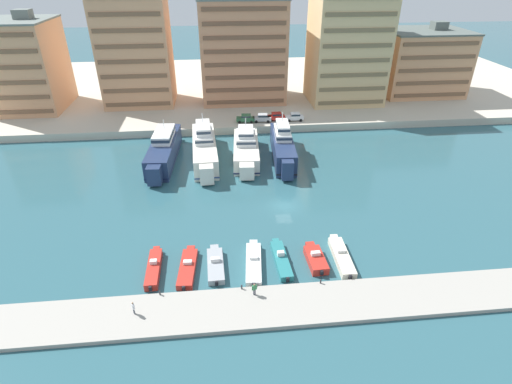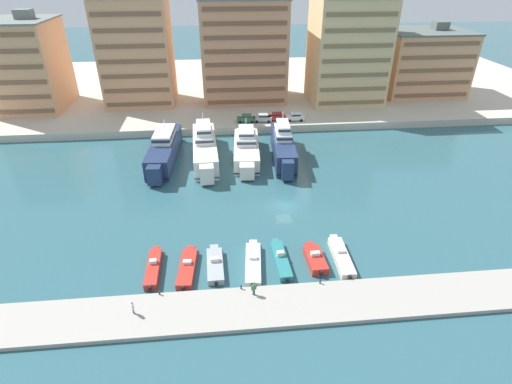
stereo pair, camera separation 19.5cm
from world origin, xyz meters
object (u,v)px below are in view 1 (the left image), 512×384
at_px(motorboat_teal_center, 281,259).
at_px(motorboat_red_center_right, 315,259).
at_px(car_red_mid_left, 276,116).
at_px(motorboat_red_left, 188,268).
at_px(yacht_navy_center_left, 283,146).
at_px(car_white_center_left, 295,116).
at_px(yacht_ivory_left, 205,147).
at_px(motorboat_red_far_left, 154,268).
at_px(yacht_navy_far_left, 164,149).
at_px(motorboat_grey_mid_left, 215,265).
at_px(yacht_ivory_mid_left, 246,148).
at_px(car_green_far_left, 246,118).
at_px(pedestrian_near_edge, 133,307).
at_px(pedestrian_mid_deck, 254,288).
at_px(motorboat_cream_mid_right, 341,256).
at_px(car_silver_left, 262,118).
at_px(motorboat_white_center_left, 254,263).

relative_size(motorboat_teal_center, motorboat_red_center_right, 1.34).
relative_size(motorboat_teal_center, car_red_mid_left, 1.99).
bearing_deg(motorboat_teal_center, motorboat_red_left, -178.11).
bearing_deg(yacht_navy_center_left, car_white_center_left, 71.59).
height_order(yacht_ivory_left, motorboat_red_far_left, yacht_ivory_left).
xyz_separation_m(yacht_navy_far_left, motorboat_grey_mid_left, (9.34, -32.28, -1.83)).
distance_m(yacht_ivory_mid_left, car_green_far_left, 15.40).
xyz_separation_m(yacht_navy_far_left, pedestrian_near_edge, (0.49, -39.55, -0.73)).
bearing_deg(pedestrian_mid_deck, yacht_navy_far_left, 109.85).
bearing_deg(motorboat_red_far_left, car_green_far_left, 72.07).
bearing_deg(motorboat_cream_mid_right, car_silver_left, 95.99).
height_order(motorboat_grey_mid_left, pedestrian_mid_deck, pedestrian_mid_deck).
bearing_deg(motorboat_red_left, car_green_far_left, 76.88).
bearing_deg(motorboat_teal_center, yacht_navy_far_left, 118.98).
relative_size(yacht_ivory_left, motorboat_grey_mid_left, 2.98).
relative_size(yacht_navy_far_left, car_silver_left, 5.15).
distance_m(yacht_ivory_left, motorboat_cream_mid_right, 36.94).
xyz_separation_m(motorboat_red_far_left, car_green_far_left, (15.20, 46.99, 2.14)).
xyz_separation_m(yacht_navy_center_left, motorboat_white_center_left, (-8.66, -31.15, -2.10)).
height_order(yacht_navy_center_left, motorboat_grey_mid_left, yacht_navy_center_left).
height_order(motorboat_grey_mid_left, motorboat_teal_center, motorboat_teal_center).
distance_m(motorboat_white_center_left, car_green_far_left, 47.33).
relative_size(motorboat_red_left, car_green_far_left, 1.90).
bearing_deg(motorboat_teal_center, car_silver_left, 86.46).
distance_m(yacht_ivory_left, pedestrian_near_edge, 40.14).
distance_m(motorboat_red_far_left, motorboat_teal_center, 16.07).
xyz_separation_m(yacht_ivory_mid_left, car_silver_left, (4.89, 15.27, 0.62)).
bearing_deg(motorboat_red_far_left, yacht_ivory_mid_left, 66.03).
relative_size(yacht_navy_center_left, pedestrian_near_edge, 11.77).
distance_m(yacht_navy_center_left, car_white_center_left, 16.80).
distance_m(yacht_ivory_left, motorboat_white_center_left, 33.03).
height_order(motorboat_red_far_left, car_white_center_left, car_white_center_left).
bearing_deg(pedestrian_near_edge, car_white_center_left, 62.99).
height_order(motorboat_cream_mid_right, car_green_far_left, car_green_far_left).
relative_size(motorboat_cream_mid_right, car_white_center_left, 2.08).
bearing_deg(pedestrian_near_edge, motorboat_grey_mid_left, 39.37).
height_order(yacht_ivory_mid_left, pedestrian_mid_deck, yacht_ivory_mid_left).
bearing_deg(motorboat_red_left, yacht_navy_far_left, 100.26).
distance_m(yacht_ivory_left, car_white_center_left, 25.15).
height_order(motorboat_cream_mid_right, pedestrian_near_edge, pedestrian_near_edge).
height_order(yacht_ivory_mid_left, car_red_mid_left, yacht_ivory_mid_left).
bearing_deg(pedestrian_mid_deck, motorboat_red_left, 144.70).
height_order(yacht_navy_far_left, motorboat_red_left, yacht_navy_far_left).
bearing_deg(motorboat_white_center_left, motorboat_cream_mid_right, 0.25).
bearing_deg(yacht_ivory_left, pedestrian_mid_deck, -81.05).
relative_size(motorboat_red_center_right, car_green_far_left, 1.45).
bearing_deg(yacht_ivory_mid_left, yacht_ivory_left, 176.50).
height_order(car_silver_left, car_red_mid_left, same).
bearing_deg(yacht_navy_center_left, yacht_navy_far_left, 176.81).
bearing_deg(motorboat_white_center_left, car_red_mid_left, 78.48).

